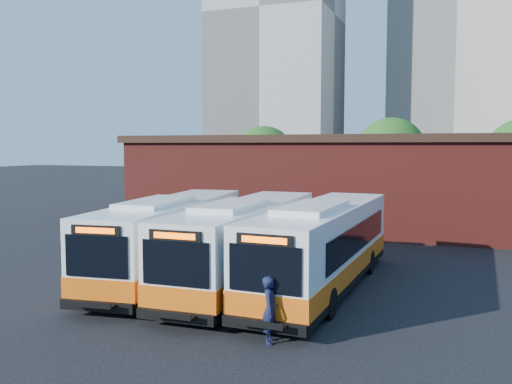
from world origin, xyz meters
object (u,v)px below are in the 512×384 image
at_px(transit_worker, 270,310).
at_px(bus_midwest, 171,240).
at_px(bus_east, 323,249).
at_px(bus_mideast, 246,245).

bearing_deg(transit_worker, bus_midwest, 34.76).
relative_size(bus_midwest, bus_east, 1.00).
bearing_deg(bus_mideast, bus_east, 2.40).
height_order(bus_midwest, bus_east, bus_east).
bearing_deg(bus_east, transit_worker, -88.06).
relative_size(bus_mideast, transit_worker, 6.65).
bearing_deg(bus_midwest, bus_mideast, -6.66).
relative_size(bus_midwest, transit_worker, 6.69).
bearing_deg(bus_east, bus_midwest, -176.02).
relative_size(bus_midwest, bus_mideast, 1.01).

